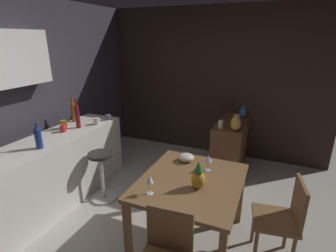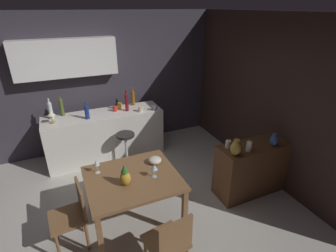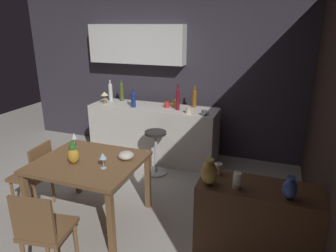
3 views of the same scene
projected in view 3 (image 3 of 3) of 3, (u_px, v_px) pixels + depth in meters
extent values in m
plane|color=#B7B2A8|center=(96.00, 203.00, 3.89)|extent=(9.00, 9.00, 0.00)
cube|color=#38333D|center=(157.00, 76.00, 5.35)|extent=(5.20, 0.10, 2.60)
cube|color=white|center=(137.00, 44.00, 5.17)|extent=(1.70, 0.32, 0.64)
cube|color=#33231E|center=(333.00, 120.00, 2.91)|extent=(0.10, 4.40, 2.60)
cube|color=brown|center=(89.00, 162.00, 3.37)|extent=(1.13, 0.98, 0.04)
cube|color=brown|center=(77.00, 169.00, 4.04)|extent=(0.06, 0.06, 0.70)
cube|color=brown|center=(148.00, 182.00, 3.71)|extent=(0.06, 0.06, 0.70)
cube|color=brown|center=(27.00, 203.00, 3.26)|extent=(0.06, 0.06, 0.70)
cube|color=brown|center=(111.00, 224.00, 2.92)|extent=(0.06, 0.06, 0.70)
cube|color=silver|center=(154.00, 133.00, 5.08)|extent=(2.10, 0.60, 0.90)
cube|color=#56351E|center=(257.00, 226.00, 2.79)|extent=(1.10, 0.44, 0.82)
cube|color=brown|center=(31.00, 175.00, 3.67)|extent=(0.43, 0.43, 0.04)
cube|color=brown|center=(42.00, 162.00, 3.56)|extent=(0.06, 0.38, 0.40)
cylinder|color=brown|center=(13.00, 197.00, 3.64)|extent=(0.04, 0.04, 0.42)
cylinder|color=brown|center=(31.00, 184.00, 3.93)|extent=(0.04, 0.04, 0.42)
cylinder|color=brown|center=(36.00, 201.00, 3.56)|extent=(0.04, 0.04, 0.42)
cylinder|color=brown|center=(53.00, 187.00, 3.85)|extent=(0.04, 0.04, 0.42)
cube|color=brown|center=(48.00, 229.00, 2.70)|extent=(0.46, 0.46, 0.04)
cube|color=brown|center=(33.00, 221.00, 2.47)|extent=(0.38, 0.09, 0.42)
cylinder|color=brown|center=(46.00, 237.00, 2.95)|extent=(0.04, 0.04, 0.42)
cylinder|color=brown|center=(76.00, 241.00, 2.89)|extent=(0.04, 0.04, 0.42)
cylinder|color=#262323|center=(155.00, 133.00, 4.47)|extent=(0.32, 0.32, 0.04)
cylinder|color=silver|center=(156.00, 153.00, 4.57)|extent=(0.04, 0.04, 0.64)
cylinder|color=silver|center=(156.00, 172.00, 4.67)|extent=(0.34, 0.34, 0.03)
cylinder|color=silver|center=(75.00, 147.00, 3.72)|extent=(0.06, 0.06, 0.00)
cylinder|color=silver|center=(75.00, 143.00, 3.70)|extent=(0.01, 0.01, 0.11)
cone|color=silver|center=(74.00, 136.00, 3.67)|extent=(0.07, 0.07, 0.08)
cylinder|color=silver|center=(104.00, 168.00, 3.18)|extent=(0.06, 0.06, 0.00)
cylinder|color=silver|center=(103.00, 163.00, 3.17)|extent=(0.01, 0.01, 0.10)
cone|color=silver|center=(103.00, 156.00, 3.14)|extent=(0.08, 0.08, 0.07)
ellipsoid|color=gold|center=(73.00, 155.00, 3.28)|extent=(0.13, 0.13, 0.18)
cone|color=#2D6B28|center=(72.00, 144.00, 3.23)|extent=(0.09, 0.09, 0.10)
ellipsoid|color=beige|center=(126.00, 155.00, 3.39)|extent=(0.18, 0.18, 0.09)
cylinder|color=maroon|center=(178.00, 101.00, 4.70)|extent=(0.06, 0.06, 0.30)
sphere|color=maroon|center=(178.00, 91.00, 4.66)|extent=(0.06, 0.06, 0.06)
cylinder|color=maroon|center=(178.00, 87.00, 4.64)|extent=(0.03, 0.03, 0.09)
cylinder|color=#8C5114|center=(194.00, 100.00, 4.87)|extent=(0.07, 0.07, 0.25)
sphere|color=#8C5114|center=(195.00, 92.00, 4.83)|extent=(0.07, 0.07, 0.07)
cylinder|color=#8C5114|center=(195.00, 88.00, 4.81)|extent=(0.03, 0.03, 0.09)
cylinder|color=navy|center=(133.00, 101.00, 4.88)|extent=(0.08, 0.08, 0.21)
sphere|color=navy|center=(133.00, 94.00, 4.85)|extent=(0.08, 0.08, 0.08)
cylinder|color=navy|center=(133.00, 91.00, 4.83)|extent=(0.03, 0.03, 0.06)
cylinder|color=#475623|center=(122.00, 93.00, 5.28)|extent=(0.07, 0.07, 0.29)
sphere|color=#475623|center=(121.00, 84.00, 5.23)|extent=(0.07, 0.07, 0.07)
cylinder|color=#475623|center=(121.00, 82.00, 5.22)|extent=(0.03, 0.03, 0.05)
cylinder|color=silver|center=(111.00, 93.00, 5.28)|extent=(0.07, 0.07, 0.27)
sphere|color=silver|center=(110.00, 85.00, 5.23)|extent=(0.07, 0.07, 0.07)
cylinder|color=silver|center=(110.00, 82.00, 5.22)|extent=(0.03, 0.03, 0.07)
cylinder|color=#515660|center=(204.00, 113.00, 4.44)|extent=(0.08, 0.08, 0.08)
torus|color=#515660|center=(208.00, 113.00, 4.43)|extent=(0.05, 0.01, 0.05)
cylinder|color=red|center=(167.00, 105.00, 4.87)|extent=(0.08, 0.08, 0.10)
torus|color=red|center=(170.00, 105.00, 4.85)|extent=(0.05, 0.01, 0.05)
cylinder|color=gold|center=(175.00, 103.00, 4.92)|extent=(0.09, 0.09, 0.11)
torus|color=gold|center=(179.00, 103.00, 4.90)|extent=(0.05, 0.01, 0.05)
cylinder|color=beige|center=(189.00, 110.00, 4.55)|extent=(0.09, 0.09, 0.09)
torus|color=beige|center=(192.00, 110.00, 4.53)|extent=(0.05, 0.01, 0.05)
cylinder|color=#A58447|center=(105.00, 103.00, 5.13)|extent=(0.08, 0.08, 0.02)
cylinder|color=#A58447|center=(105.00, 99.00, 5.11)|extent=(0.02, 0.02, 0.12)
cone|color=beige|center=(104.00, 93.00, 5.08)|extent=(0.13, 0.13, 0.06)
cylinder|color=white|center=(218.00, 169.00, 2.87)|extent=(0.07, 0.07, 0.11)
ellipsoid|color=yellow|center=(218.00, 163.00, 2.85)|extent=(0.01, 0.01, 0.03)
cylinder|color=white|center=(237.00, 180.00, 2.62)|extent=(0.07, 0.07, 0.15)
ellipsoid|color=yellow|center=(238.00, 171.00, 2.59)|extent=(0.01, 0.01, 0.03)
ellipsoid|color=#B78C38|center=(209.00, 173.00, 2.67)|extent=(0.14, 0.14, 0.22)
cylinder|color=#B78C38|center=(210.00, 161.00, 2.63)|extent=(0.08, 0.08, 0.02)
ellipsoid|color=#334C8C|center=(290.00, 189.00, 2.45)|extent=(0.12, 0.12, 0.18)
cylinder|color=#334C8C|center=(291.00, 178.00, 2.42)|extent=(0.06, 0.06, 0.02)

